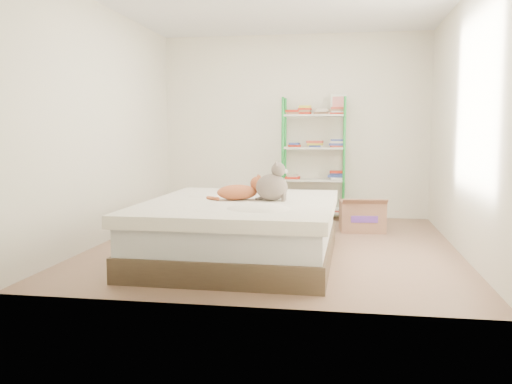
% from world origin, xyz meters
% --- Properties ---
extents(room, '(3.81, 4.21, 2.61)m').
position_xyz_m(room, '(0.00, 0.00, 1.30)').
color(room, '#956F59').
rests_on(room, ground).
extents(bed, '(1.81, 2.25, 0.57)m').
position_xyz_m(bed, '(-0.25, -0.67, 0.28)').
color(bed, brown).
rests_on(bed, ground).
extents(orange_cat, '(0.53, 0.40, 0.19)m').
position_xyz_m(orange_cat, '(-0.30, -0.60, 0.66)').
color(orange_cat, '#D8683A').
rests_on(orange_cat, bed).
extents(grey_cat, '(0.33, 0.27, 0.37)m').
position_xyz_m(grey_cat, '(0.04, -0.61, 0.75)').
color(grey_cat, gray).
rests_on(grey_cat, bed).
extents(shelf_unit, '(0.88, 0.36, 1.74)m').
position_xyz_m(shelf_unit, '(0.31, 1.88, 0.86)').
color(shelf_unit, green).
rests_on(shelf_unit, ground).
extents(cardboard_box, '(0.57, 0.56, 0.43)m').
position_xyz_m(cardboard_box, '(0.95, 1.03, 0.19)').
color(cardboard_box, tan).
rests_on(cardboard_box, ground).
extents(white_bin, '(0.36, 0.32, 0.40)m').
position_xyz_m(white_bin, '(-0.94, 1.66, 0.20)').
color(white_bin, silver).
rests_on(white_bin, ground).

